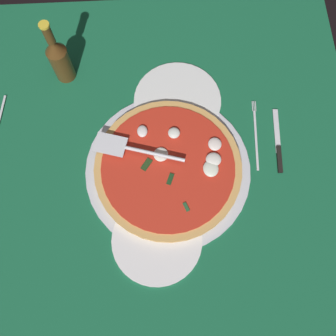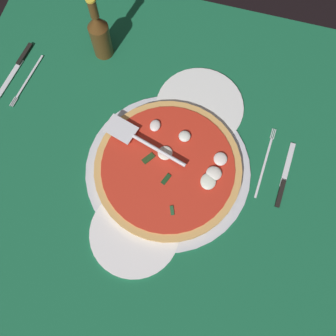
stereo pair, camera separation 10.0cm
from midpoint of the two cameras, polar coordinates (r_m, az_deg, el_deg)
The scene contains 10 objects.
ground_plane at distance 102.64cm, azimuth -0.33°, elevation -0.34°, with size 115.25×115.25×0.80cm, color #175D3A.
checker_pattern at distance 102.21cm, azimuth -0.33°, elevation -0.26°, with size 115.25×115.25×0.10cm.
pizza_pan at distance 101.60cm, azimuth 2.79°, elevation -0.68°, with size 44.04×44.04×0.83cm, color silver.
dinner_plate_left at distance 109.50cm, azimuth 7.40°, elevation 8.73°, with size 24.76×24.76×1.00cm, color silver.
dinner_plate_right at distance 97.64cm, azimuth -2.09°, elevation -10.13°, with size 22.87×22.87×1.00cm, color silver.
pizza at distance 100.23cm, azimuth 2.95°, elevation -0.39°, with size 39.01×39.01×3.39cm.
pizza_server at distance 99.92cm, azimuth -1.26°, elevation 3.75°, with size 9.90×24.15×1.00cm.
place_setting_near at distance 120.21cm, azimuth -18.74°, elevation 12.97°, with size 21.75×13.75×1.40cm.
place_setting_far at distance 106.73cm, azimuth 18.24°, elevation -0.95°, with size 22.82×14.47×1.40cm.
beer_bottle at distance 112.53cm, azimuth -7.60°, elevation 18.94°, with size 5.70×5.70×22.13cm.
Camera 2 is at (30.11, 13.92, 97.15)cm, focal length 40.70 mm.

